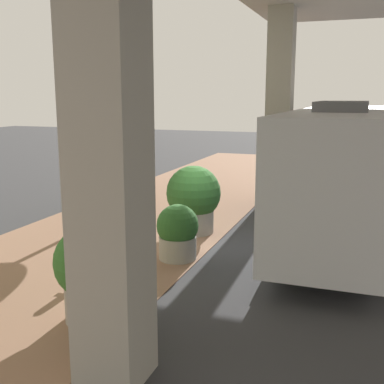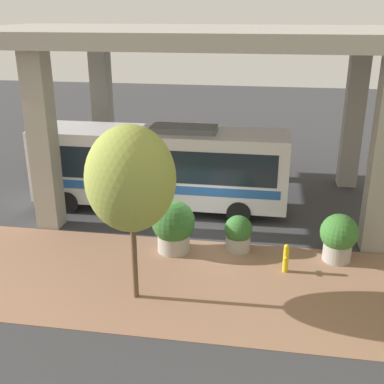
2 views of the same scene
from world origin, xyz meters
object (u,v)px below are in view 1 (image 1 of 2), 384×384
Objects in this scene: planter_front at (194,199)px; street_tree_near at (103,97)px; fire_hydrant at (93,254)px; bus at (341,163)px; planter_back at (178,232)px; planter_middle at (92,271)px.

street_tree_near reaches higher than planter_front.
fire_hydrant is 0.53× the size of planter_front.
bus reaches higher than planter_back.
planter_front is 2.39m from planter_back.
planter_front is at bearing 100.48° from planter_back.
street_tree_near reaches higher than bus.
planter_back is at bearing 86.50° from planter_middle.
street_tree_near is (-3.17, 0.57, 2.87)m from planter_front.
bus is 8.21m from planter_middle.
planter_back is 5.62m from street_tree_near.
street_tree_near is at bearing 141.22° from planter_back.
street_tree_near is (-2.28, 4.59, 3.36)m from fire_hydrant.
planter_front is at bearing -160.58° from bus.
planter_front is 4.32m from street_tree_near.
planter_back is (1.33, 1.70, 0.15)m from fire_hydrant.
planter_front reaches higher than planter_back.
fire_hydrant is at bearing -131.77° from bus.
planter_front is 1.12× the size of planter_middle.
bus is at bearing 48.23° from fire_hydrant.
street_tree_near reaches higher than planter_middle.
planter_front is at bearing 92.12° from planter_middle.
planter_back is 0.25× the size of street_tree_near.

